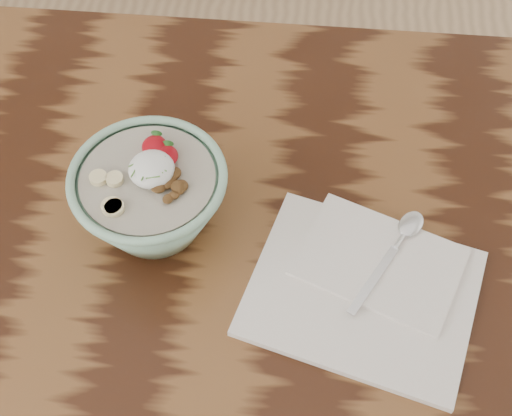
# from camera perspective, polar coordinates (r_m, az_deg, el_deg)

# --- Properties ---
(table) EXTENTS (1.60, 0.90, 0.75)m
(table) POSITION_cam_1_polar(r_m,az_deg,el_deg) (0.98, -7.92, -6.82)
(table) COLOR #33190C
(table) RESTS_ON ground
(breakfast_bowl) EXTENTS (0.19, 0.19, 0.13)m
(breakfast_bowl) POSITION_cam_1_polar(r_m,az_deg,el_deg) (0.87, -8.37, 0.92)
(breakfast_bowl) COLOR #8EBFA1
(breakfast_bowl) RESTS_ON table
(napkin) EXTENTS (0.31, 0.27, 0.02)m
(napkin) POSITION_cam_1_polar(r_m,az_deg,el_deg) (0.87, 8.77, -6.20)
(napkin) COLOR white
(napkin) RESTS_ON table
(spoon) EXTENTS (0.10, 0.16, 0.01)m
(spoon) POSITION_cam_1_polar(r_m,az_deg,el_deg) (0.90, 11.59, -2.33)
(spoon) COLOR silver
(spoon) RESTS_ON napkin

